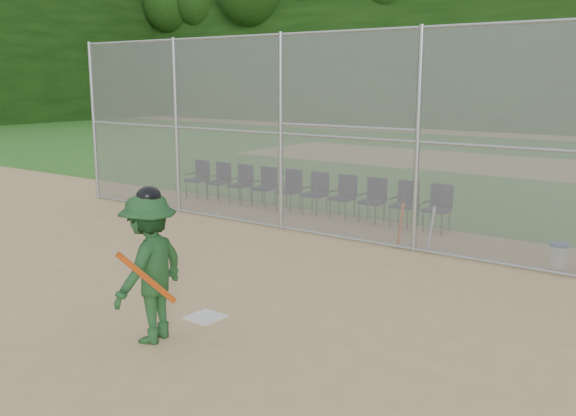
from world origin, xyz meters
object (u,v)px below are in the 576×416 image
Objects in this scene: batter_at_plate at (150,267)px; chair_0 at (197,179)px; home_plate at (205,317)px; water_cooler at (559,255)px.

chair_0 is (-6.27, 7.26, -0.43)m from batter_at_plate.
chair_0 is at bearing 134.66° from home_plate.
water_cooler is 9.53m from chair_0.
batter_at_plate is 9.60m from chair_0.
home_plate is 1.28m from batter_at_plate.
home_plate is 6.06m from water_cooler.
home_plate is at bearing -121.50° from water_cooler.
home_plate is at bearing -45.34° from chair_0.
home_plate is at bearing 88.95° from batter_at_plate.
batter_at_plate is at bearing -49.21° from chair_0.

